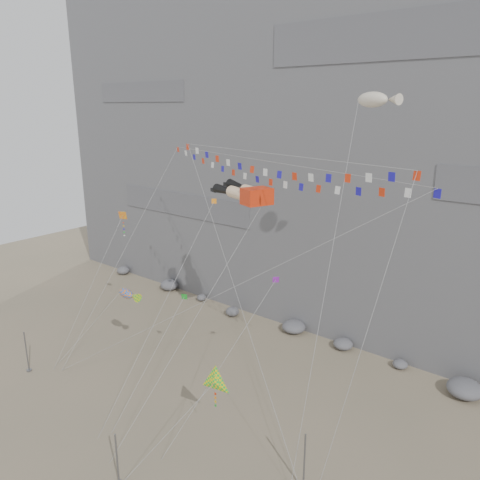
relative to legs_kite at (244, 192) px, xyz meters
The scene contains 16 objects.
ground 18.82m from the legs_kite, 88.89° to the right, with size 120.00×120.00×0.00m, color #85745B.
cliff 25.21m from the legs_kite, 89.62° to the left, with size 80.00×28.00×50.00m, color slate.
talus_boulders 18.64m from the legs_kite, 88.99° to the left, with size 60.00×3.00×1.20m, color slate, non-canonical shape.
anchor_pole_left 25.30m from the legs_kite, 138.44° to the right, with size 0.12×0.12×4.09m, color slate.
anchor_pole_center 22.77m from the legs_kite, 80.84° to the right, with size 0.12×0.12×3.91m, color slate.
anchor_pole_right 21.73m from the legs_kite, 37.59° to the right, with size 0.12×0.12×4.31m, color slate.
legs_kite is the anchor object (origin of this frame).
flag_banner_upper 3.52m from the legs_kite, ahead, with size 30.92×16.90×27.44m.
flag_banner_lower 6.71m from the legs_kite, 29.09° to the right, with size 23.34×11.57×24.28m.
harlequin_kite 13.40m from the legs_kite, 163.75° to the right, with size 2.02×9.33×16.16m.
fish_windsock 14.66m from the legs_kite, 143.42° to the right, with size 7.21×5.24×10.16m.
delta_kite 16.45m from the legs_kite, 61.55° to the right, with size 4.25×6.70×8.88m.
blimp_windsock 13.02m from the legs_kite, ahead, with size 4.02×13.48×27.52m.
small_kite_a 3.72m from the legs_kite, 169.21° to the right, with size 1.82×15.61×21.81m.
small_kite_b 9.38m from the legs_kite, 33.95° to the right, with size 3.59×10.31×15.30m.
small_kite_c 10.56m from the legs_kite, 108.38° to the right, with size 1.07×8.99×11.93m.
Camera 1 is at (24.71, -23.69, 24.26)m, focal length 35.00 mm.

